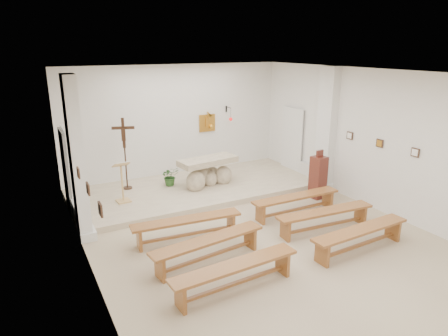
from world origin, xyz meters
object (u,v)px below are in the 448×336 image
altar (207,174)px  lectern (122,182)px  crucifix_stand (125,149)px  bench_left_third (235,271)px  bench_right_front (296,200)px  donation_pedestal (318,177)px  bench_left_second (208,245)px  bench_left_front (187,224)px  bench_right_third (360,234)px  bench_right_second (325,216)px

altar → lectern: lectern is taller
crucifix_stand → bench_left_third: bearing=-67.0°
altar → bench_left_third: (-1.76, -4.72, -0.11)m
crucifix_stand → bench_right_front: crucifix_stand is taller
lectern → crucifix_stand: 1.18m
crucifix_stand → donation_pedestal: bearing=-12.3°
altar → bench_left_second: altar is taller
bench_left_front → bench_right_front: size_ratio=1.01×
crucifix_stand → bench_left_second: size_ratio=0.84×
bench_left_third → crucifix_stand: bearing=90.9°
bench_left_second → bench_right_third: same height
bench_left_second → bench_right_front: bearing=12.8°
altar → bench_left_second: 4.07m
lectern → bench_right_second: size_ratio=0.46×
bench_right_third → bench_right_front: bearing=87.5°
bench_left_front → bench_left_second: (0.00, -1.05, 0.00)m
crucifix_stand → donation_pedestal: 5.36m
bench_right_front → bench_right_second: 1.05m
bench_left_second → bench_left_third: (-0.00, -1.05, 0.00)m
bench_left_front → bench_right_front: same height
bench_left_third → altar: bearing=66.6°
lectern → bench_left_second: (0.73, -3.52, -0.32)m
donation_pedestal → bench_right_front: size_ratio=0.57×
bench_left_second → crucifix_stand: bearing=87.8°
bench_left_third → bench_right_third: size_ratio=1.00×
donation_pedestal → bench_left_third: bearing=-153.6°
bench_left_second → bench_right_third: (2.91, -1.05, 0.00)m
crucifix_stand → bench_right_front: (3.28, -3.42, -0.94)m
lectern → bench_right_front: (3.64, -2.48, -0.32)m
lectern → bench_right_third: bearing=-55.2°
bench_right_third → bench_left_third: bearing=177.5°
altar → bench_left_third: size_ratio=0.74×
lectern → bench_right_front: bearing=-38.0°
lectern → bench_right_second: lectern is taller
lectern → donation_pedestal: (4.88, -1.82, -0.10)m
bench_left_second → bench_left_third: 1.05m
crucifix_stand → bench_left_third: (0.37, -5.52, -0.94)m
crucifix_stand → bench_right_second: (3.28, -4.47, -0.94)m
donation_pedestal → bench_left_second: 4.50m
altar → bench_left_front: size_ratio=0.74×
bench_right_front → bench_left_third: (-2.91, -2.09, 0.00)m
bench_left_third → bench_right_third: same height
altar → bench_right_third: (1.15, -4.72, -0.11)m
donation_pedestal → bench_right_third: donation_pedestal is taller
bench_left_second → bench_right_third: bearing=-26.8°
altar → crucifix_stand: crucifix_stand is taller
crucifix_stand → bench_right_third: (3.28, -5.52, -0.94)m
altar → bench_right_front: bearing=-74.2°
bench_left_front → donation_pedestal: bearing=14.3°
crucifix_stand → bench_left_third: 5.61m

